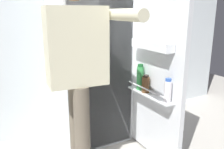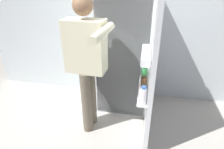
% 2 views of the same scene
% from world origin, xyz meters
% --- Properties ---
extents(kitchen_wall, '(4.40, 0.10, 2.64)m').
position_xyz_m(kitchen_wall, '(0.00, 0.89, 1.32)').
color(kitchen_wall, silver).
rests_on(kitchen_wall, ground_plane).
extents(refrigerator, '(0.73, 1.26, 1.66)m').
position_xyz_m(refrigerator, '(0.03, 0.50, 0.83)').
color(refrigerator, silver).
rests_on(refrigerator, ground_plane).
extents(person, '(0.53, 0.75, 1.59)m').
position_xyz_m(person, '(-0.34, -0.03, 0.95)').
color(person, '#665B4C').
rests_on(person, ground_plane).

